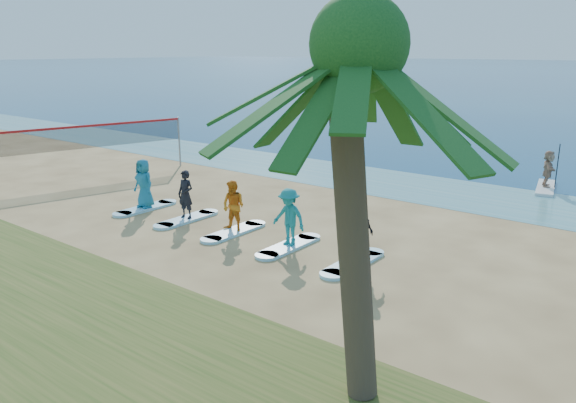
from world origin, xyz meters
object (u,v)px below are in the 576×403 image
Objects in this scene: volleyball_net at (90,137)px; surfboard_4 at (353,263)px; paddleboard at (546,188)px; student_1 at (186,194)px; palm_tree at (359,48)px; surfboard_3 at (289,246)px; surfboard_2 at (234,232)px; student_4 at (354,230)px; surfboard_1 at (187,219)px; student_3 at (289,217)px; paddleboarder at (548,169)px; surfboard_0 at (146,208)px; student_0 at (144,183)px; boat_offshore_a at (371,88)px; student_2 at (233,206)px.

surfboard_4 is at bearing -7.24° from volleyball_net.
paddleboard is 15.42m from student_1.
student_1 is at bearing 180.00° from surfboard_4.
surfboard_3 is at bearing 135.80° from palm_tree.
palm_tree is 3.24× the size of surfboard_2.
palm_tree is 3.24× the size of surfboard_4.
surfboard_1 is at bearing 175.83° from student_4.
surfboard_1 is at bearing -179.07° from student_3.
paddleboarder is (-1.21, 17.91, -4.96)m from palm_tree.
surfboard_0 is 1.00× the size of surfboard_1.
student_0 is at bearing 173.21° from student_1.
student_3 reaches higher than surfboard_0.
paddleboarder is at bearing 48.86° from surfboard_0.
surfboard_3 is (34.42, -64.99, 0.04)m from boat_offshore_a.
paddleboarder reaches higher than boat_offshore_a.
student_3 is (-5.41, 5.26, -4.89)m from palm_tree.
surfboard_1 is 1.29× the size of student_1.
student_0 is (-12.26, 5.26, -4.86)m from palm_tree.
paddleboard is 1.93× the size of paddleboarder.
palm_tree is 8.44m from surfboard_4.
volleyball_net is 4.00× the size of surfboard_4.
paddleboarder is 15.39m from student_1.
student_3 is at bearing 0.00° from surfboard_2.
student_0 is at bearing 174.07° from student_2.
palm_tree reaches higher than surfboard_1.
volleyball_net is at bearing -79.59° from boat_offshore_a.
student_4 reaches higher than student_0.
surfboard_1 is at bearing -12.84° from volleyball_net.
paddleboarder is at bearing 31.59° from volleyball_net.
surfboard_2 and surfboard_4 have the same top height.
student_4 reaches higher than surfboard_0.
palm_tree is 4.59× the size of paddleboarder.
paddleboard is at bearing 48.00° from student_0.
surfboard_2 is (4.57, 0.00, 0.00)m from surfboard_0.
student_1 is at bearing 0.00° from surfboard_1.
student_0 is at bearing 175.83° from student_4.
paddleboard is 0.35× the size of boat_offshore_a.
palm_tree is 18.87m from paddleboard.
surfboard_2 is at bearing -128.57° from paddleboard.
paddleboarder reaches higher than surfboard_2.
student_0 reaches higher than student_2.
student_4 is at bearing -6.79° from student_1.
boat_offshore_a is 71.53m from student_1.
student_4 is at bearing 0.00° from surfboard_1.
paddleboard is 65.05m from boat_offshore_a.
student_4 reaches higher than surfboard_1.
surfboard_2 is (2.28, 0.00, 0.00)m from surfboard_1.
surfboard_0 is at bearing 0.00° from student_0.
volleyball_net reaches higher than surfboard_3.
student_4 is at bearing 0.93° from student_3.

